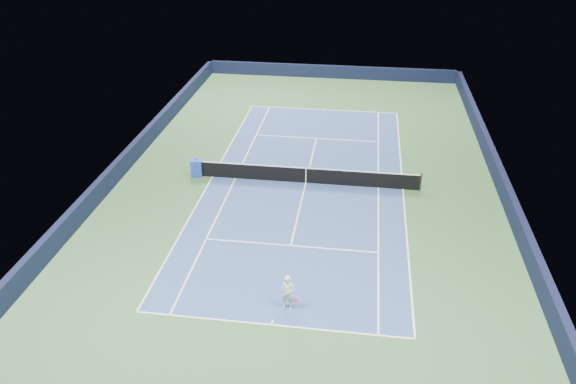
# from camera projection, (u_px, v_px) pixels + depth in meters

# --- Properties ---
(ground) EXTENTS (40.00, 40.00, 0.00)m
(ground) POSITION_uv_depth(u_px,v_px,m) (306.00, 183.00, 32.10)
(ground) COLOR #30552E
(ground) RESTS_ON ground
(wall_far) EXTENTS (22.00, 0.35, 1.10)m
(wall_far) POSITION_uv_depth(u_px,v_px,m) (331.00, 72.00, 49.00)
(wall_far) COLOR black
(wall_far) RESTS_ON ground
(wall_right) EXTENTS (0.35, 40.00, 1.10)m
(wall_right) POSITION_uv_depth(u_px,v_px,m) (503.00, 187.00, 30.51)
(wall_right) COLOR black
(wall_right) RESTS_ON ground
(wall_left) EXTENTS (0.35, 40.00, 1.10)m
(wall_left) POSITION_uv_depth(u_px,v_px,m) (124.00, 163.00, 33.15)
(wall_left) COLOR black
(wall_left) RESTS_ON ground
(court_surface) EXTENTS (10.97, 23.77, 0.01)m
(court_surface) POSITION_uv_depth(u_px,v_px,m) (306.00, 183.00, 32.10)
(court_surface) COLOR navy
(court_surface) RESTS_ON ground
(baseline_far) EXTENTS (10.97, 0.08, 0.00)m
(baseline_far) POSITION_uv_depth(u_px,v_px,m) (323.00, 110.00, 42.39)
(baseline_far) COLOR white
(baseline_far) RESTS_ON ground
(baseline_near) EXTENTS (10.97, 0.08, 0.00)m
(baseline_near) POSITION_uv_depth(u_px,v_px,m) (272.00, 325.00, 21.80)
(baseline_near) COLOR white
(baseline_near) RESTS_ON ground
(sideline_doubles_right) EXTENTS (0.08, 23.77, 0.00)m
(sideline_doubles_right) POSITION_uv_depth(u_px,v_px,m) (403.00, 189.00, 31.43)
(sideline_doubles_right) COLOR white
(sideline_doubles_right) RESTS_ON ground
(sideline_doubles_left) EXTENTS (0.08, 23.77, 0.00)m
(sideline_doubles_left) POSITION_uv_depth(u_px,v_px,m) (213.00, 177.00, 32.76)
(sideline_doubles_left) COLOR white
(sideline_doubles_left) RESTS_ON ground
(sideline_singles_right) EXTENTS (0.08, 23.77, 0.00)m
(sideline_singles_right) POSITION_uv_depth(u_px,v_px,m) (378.00, 187.00, 31.59)
(sideline_singles_right) COLOR white
(sideline_singles_right) RESTS_ON ground
(sideline_singles_left) EXTENTS (0.08, 23.77, 0.00)m
(sideline_singles_left) POSITION_uv_depth(u_px,v_px,m) (235.00, 178.00, 32.60)
(sideline_singles_left) COLOR white
(sideline_singles_left) RESTS_ON ground
(service_line_far) EXTENTS (8.23, 0.08, 0.00)m
(service_line_far) POSITION_uv_depth(u_px,v_px,m) (316.00, 138.00, 37.64)
(service_line_far) COLOR white
(service_line_far) RESTS_ON ground
(service_line_near) EXTENTS (8.23, 0.08, 0.00)m
(service_line_near) POSITION_uv_depth(u_px,v_px,m) (291.00, 246.00, 26.55)
(service_line_near) COLOR white
(service_line_near) RESTS_ON ground
(center_service_line) EXTENTS (0.08, 12.80, 0.00)m
(center_service_line) POSITION_uv_depth(u_px,v_px,m) (306.00, 183.00, 32.09)
(center_service_line) COLOR white
(center_service_line) RESTS_ON ground
(center_mark_far) EXTENTS (0.08, 0.30, 0.00)m
(center_mark_far) POSITION_uv_depth(u_px,v_px,m) (323.00, 110.00, 42.26)
(center_mark_far) COLOR white
(center_mark_far) RESTS_ON ground
(center_mark_near) EXTENTS (0.08, 0.30, 0.00)m
(center_mark_near) POSITION_uv_depth(u_px,v_px,m) (272.00, 322.00, 21.93)
(center_mark_near) COLOR white
(center_mark_near) RESTS_ON ground
(tennis_net) EXTENTS (12.90, 0.10, 1.07)m
(tennis_net) POSITION_uv_depth(u_px,v_px,m) (306.00, 175.00, 31.85)
(tennis_net) COLOR black
(tennis_net) RESTS_ON ground
(sponsor_cube) EXTENTS (0.69, 0.65, 1.03)m
(sponsor_cube) POSITION_uv_depth(u_px,v_px,m) (197.00, 168.00, 32.64)
(sponsor_cube) COLOR #1B3FA6
(sponsor_cube) RESTS_ON ground
(tennis_player) EXTENTS (0.75, 1.24, 1.66)m
(tennis_player) POSITION_uv_depth(u_px,v_px,m) (288.00, 293.00, 22.33)
(tennis_player) COLOR white
(tennis_player) RESTS_ON ground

